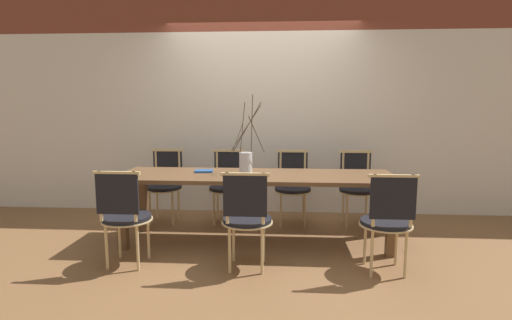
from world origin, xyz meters
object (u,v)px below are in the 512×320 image
Objects in this scene: dining_table at (256,183)px; vase_centerpiece at (246,162)px; chair_near_center at (387,219)px; book_stack at (204,171)px; chair_far_center at (293,184)px.

dining_table is 3.49× the size of vase_centerpiece.
book_stack is at bearing 154.98° from chair_near_center.
chair_far_center is 1.09× the size of vase_centerpiece.
book_stack is at bearing 31.91° from chair_far_center.
vase_centerpiece is at bearing -170.98° from dining_table.
chair_far_center reaches higher than book_stack.
chair_far_center is (0.40, 0.71, -0.15)m from dining_table.
chair_far_center is at bearing 55.15° from vase_centerpiece.
chair_far_center is 1.17m from book_stack.
chair_far_center is at bearing 118.62° from chair_near_center.
chair_far_center is at bearing 31.91° from book_stack.
chair_near_center is 1.09× the size of vase_centerpiece.
chair_near_center is at bearing 118.62° from chair_far_center.
chair_near_center is 1.50m from vase_centerpiece.
chair_near_center is 1.00× the size of chair_far_center.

